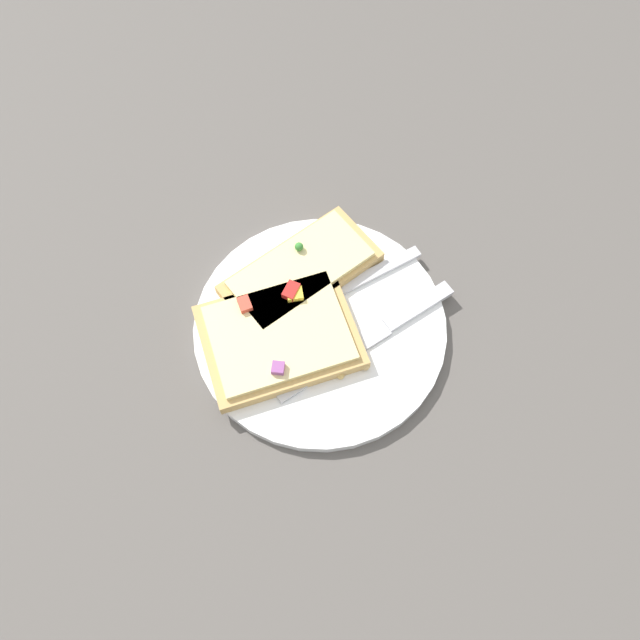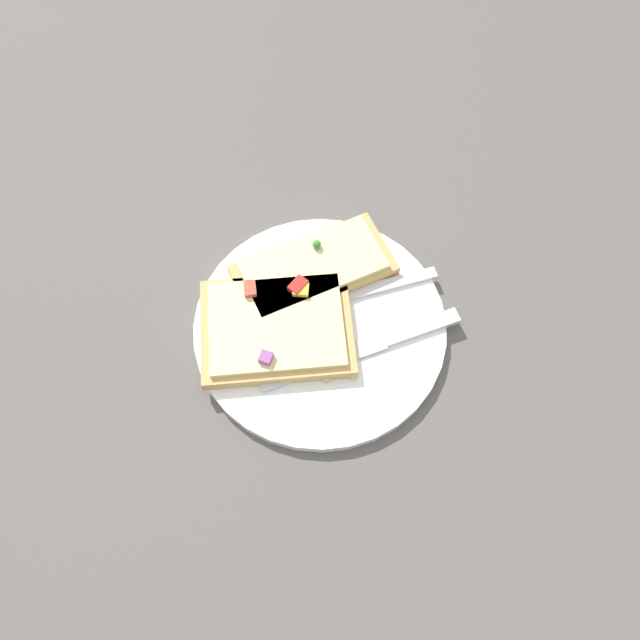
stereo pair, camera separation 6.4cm
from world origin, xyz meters
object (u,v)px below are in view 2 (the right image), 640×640
(knife, at_px, (376,343))
(pizza_slice_corner, at_px, (313,270))
(pizza_slice_main, at_px, (277,327))
(plate, at_px, (320,327))
(fork, at_px, (329,299))

(knife, bearing_deg, pizza_slice_corner, -72.22)
(pizza_slice_main, bearing_deg, knife, -13.44)
(pizza_slice_main, xyz_separation_m, pizza_slice_corner, (-0.07, -0.03, 0.00))
(plate, height_order, fork, fork)
(plate, distance_m, knife, 0.06)
(knife, xyz_separation_m, pizza_slice_main, (0.08, -0.07, 0.01))
(knife, bearing_deg, fork, -67.01)
(knife, xyz_separation_m, pizza_slice_corner, (0.01, -0.11, 0.01))
(plate, distance_m, fork, 0.03)
(pizza_slice_corner, bearing_deg, pizza_slice_main, 36.35)
(fork, bearing_deg, pizza_slice_corner, -78.44)
(plate, bearing_deg, pizza_slice_corner, -117.89)
(fork, distance_m, pizza_slice_main, 0.07)
(plate, height_order, knife, knife)
(plate, bearing_deg, knife, 124.06)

